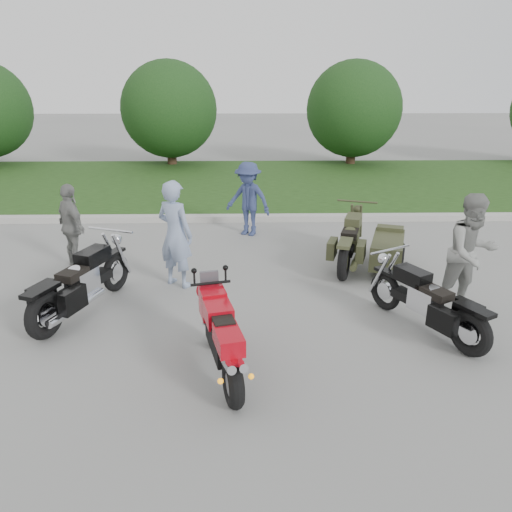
{
  "coord_description": "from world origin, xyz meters",
  "views": [
    {
      "loc": [
        -0.09,
        -6.11,
        3.56
      ],
      "look_at": [
        0.05,
        1.3,
        0.8
      ],
      "focal_mm": 35.0,
      "sensor_mm": 36.0,
      "label": 1
    }
  ],
  "objects_px": {
    "sportbike_red": "(221,336)",
    "person_stripe": "(175,234)",
    "person_grey": "(471,253)",
    "person_back": "(72,226)",
    "person_denim": "(248,199)",
    "cruiser_left": "(79,286)",
    "cruiser_right": "(430,305)",
    "cruiser_sidecar": "(371,247)"
  },
  "relations": [
    {
      "from": "cruiser_left",
      "to": "person_grey",
      "type": "relative_size",
      "value": 1.24
    },
    {
      "from": "person_denim",
      "to": "sportbike_red",
      "type": "bearing_deg",
      "value": -65.37
    },
    {
      "from": "cruiser_left",
      "to": "cruiser_right",
      "type": "relative_size",
      "value": 1.15
    },
    {
      "from": "person_stripe",
      "to": "person_back",
      "type": "height_order",
      "value": "person_stripe"
    },
    {
      "from": "sportbike_red",
      "to": "cruiser_left",
      "type": "height_order",
      "value": "cruiser_left"
    },
    {
      "from": "cruiser_right",
      "to": "person_grey",
      "type": "xyz_separation_m",
      "value": [
        0.85,
        0.78,
        0.5
      ]
    },
    {
      "from": "sportbike_red",
      "to": "person_denim",
      "type": "height_order",
      "value": "person_denim"
    },
    {
      "from": "cruiser_sidecar",
      "to": "person_grey",
      "type": "relative_size",
      "value": 1.22
    },
    {
      "from": "cruiser_left",
      "to": "person_back",
      "type": "relative_size",
      "value": 1.44
    },
    {
      "from": "person_grey",
      "to": "cruiser_right",
      "type": "bearing_deg",
      "value": -152.28
    },
    {
      "from": "sportbike_red",
      "to": "person_stripe",
      "type": "xyz_separation_m",
      "value": [
        -0.91,
        2.81,
        0.4
      ]
    },
    {
      "from": "person_stripe",
      "to": "person_grey",
      "type": "xyz_separation_m",
      "value": [
        4.67,
        -1.01,
        -0.01
      ]
    },
    {
      "from": "cruiser_left",
      "to": "person_grey",
      "type": "distance_m",
      "value": 6.04
    },
    {
      "from": "cruiser_left",
      "to": "person_denim",
      "type": "bearing_deg",
      "value": 77.04
    },
    {
      "from": "sportbike_red",
      "to": "cruiser_right",
      "type": "relative_size",
      "value": 0.95
    },
    {
      "from": "sportbike_red",
      "to": "person_denim",
      "type": "bearing_deg",
      "value": 72.58
    },
    {
      "from": "cruiser_left",
      "to": "person_stripe",
      "type": "bearing_deg",
      "value": 60.12
    },
    {
      "from": "sportbike_red",
      "to": "person_stripe",
      "type": "height_order",
      "value": "person_stripe"
    },
    {
      "from": "sportbike_red",
      "to": "person_denim",
      "type": "distance_m",
      "value": 5.7
    },
    {
      "from": "person_stripe",
      "to": "person_denim",
      "type": "bearing_deg",
      "value": -81.99
    },
    {
      "from": "cruiser_right",
      "to": "person_grey",
      "type": "height_order",
      "value": "person_grey"
    },
    {
      "from": "person_denim",
      "to": "cruiser_left",
      "type": "bearing_deg",
      "value": -94.9
    },
    {
      "from": "person_stripe",
      "to": "person_grey",
      "type": "distance_m",
      "value": 4.78
    },
    {
      "from": "cruiser_sidecar",
      "to": "person_back",
      "type": "relative_size",
      "value": 1.41
    },
    {
      "from": "person_stripe",
      "to": "person_back",
      "type": "xyz_separation_m",
      "value": [
        -2.09,
        0.96,
        -0.13
      ]
    },
    {
      "from": "person_grey",
      "to": "person_back",
      "type": "xyz_separation_m",
      "value": [
        -6.76,
        1.97,
        -0.13
      ]
    },
    {
      "from": "person_stripe",
      "to": "person_denim",
      "type": "distance_m",
      "value": 3.14
    },
    {
      "from": "sportbike_red",
      "to": "person_grey",
      "type": "distance_m",
      "value": 4.19
    },
    {
      "from": "sportbike_red",
      "to": "cruiser_sidecar",
      "type": "xyz_separation_m",
      "value": [
        2.68,
        3.52,
        -0.12
      ]
    },
    {
      "from": "person_stripe",
      "to": "person_grey",
      "type": "relative_size",
      "value": 1.01
    },
    {
      "from": "cruiser_left",
      "to": "cruiser_right",
      "type": "xyz_separation_m",
      "value": [
        5.17,
        -0.67,
        -0.04
      ]
    },
    {
      "from": "cruiser_right",
      "to": "person_denim",
      "type": "bearing_deg",
      "value": 90.26
    },
    {
      "from": "person_back",
      "to": "person_stripe",
      "type": "bearing_deg",
      "value": -156.91
    },
    {
      "from": "cruiser_right",
      "to": "cruiser_sidecar",
      "type": "xyz_separation_m",
      "value": [
        -0.24,
        2.51,
        -0.01
      ]
    },
    {
      "from": "cruiser_right",
      "to": "person_denim",
      "type": "relative_size",
      "value": 1.2
    },
    {
      "from": "sportbike_red",
      "to": "person_back",
      "type": "distance_m",
      "value": 4.83
    },
    {
      "from": "cruiser_left",
      "to": "person_back",
      "type": "height_order",
      "value": "person_back"
    },
    {
      "from": "person_stripe",
      "to": "cruiser_left",
      "type": "bearing_deg",
      "value": 71.7
    },
    {
      "from": "sportbike_red",
      "to": "cruiser_left",
      "type": "xyz_separation_m",
      "value": [
        -2.25,
        1.69,
        -0.07
      ]
    },
    {
      "from": "cruiser_right",
      "to": "person_stripe",
      "type": "distance_m",
      "value": 4.26
    },
    {
      "from": "cruiser_sidecar",
      "to": "person_back",
      "type": "xyz_separation_m",
      "value": [
        -5.67,
        0.25,
        0.38
      ]
    },
    {
      "from": "person_grey",
      "to": "cruiser_sidecar",
      "type": "bearing_deg",
      "value": 107.39
    }
  ]
}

